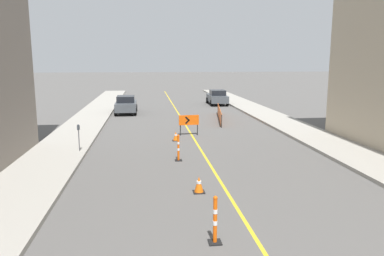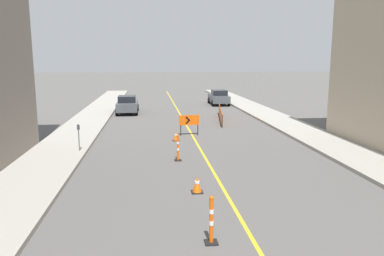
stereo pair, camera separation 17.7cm
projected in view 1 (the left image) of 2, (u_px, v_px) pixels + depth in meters
lane_stripe at (183, 121)px, 29.43m from camera, size 0.12×57.27×0.01m
sidewalk_left at (87, 122)px, 28.53m from camera, size 2.96×57.27×0.17m
sidewalk_right at (274, 118)px, 30.31m from camera, size 2.96×57.27×0.17m
traffic_cone_second at (199, 185)px, 13.53m from camera, size 0.42×0.42×0.60m
traffic_cone_third at (176, 136)px, 22.22m from camera, size 0.40×0.40×0.55m
delineator_post_front at (215, 223)px, 9.72m from camera, size 0.34×0.34×1.30m
delineator_post_rear at (178, 149)px, 17.77m from camera, size 0.33×0.33×1.27m
arrow_barricade_primary at (189, 121)px, 23.70m from camera, size 1.29×0.18×1.30m
safety_mesh_fence at (220, 114)px, 30.08m from camera, size 1.18×7.34×0.93m
parked_car_curb_near at (126, 104)px, 33.57m from camera, size 1.94×4.32×1.59m
parked_car_curb_mid at (217, 97)px, 40.21m from camera, size 1.95×4.35×1.59m
parking_meter_far_curb at (79, 132)px, 18.88m from camera, size 0.12×0.11×1.38m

